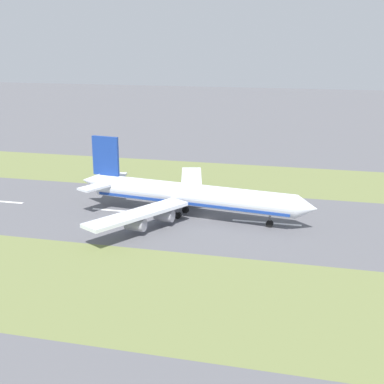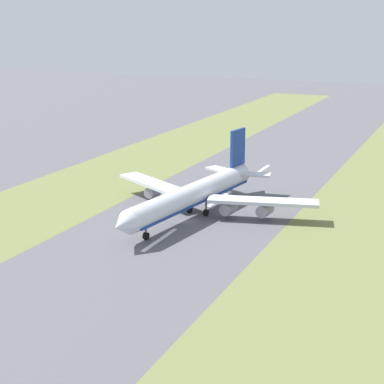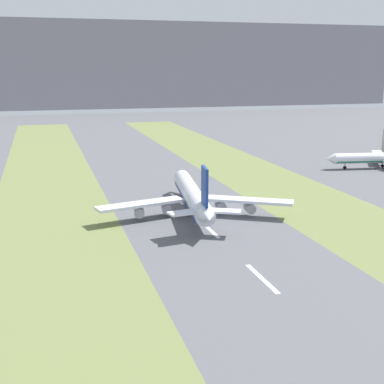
# 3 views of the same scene
# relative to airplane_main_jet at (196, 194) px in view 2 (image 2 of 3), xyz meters

# --- Properties ---
(ground_plane) EXTENTS (800.00, 800.00, 0.00)m
(ground_plane) POSITION_rel_airplane_main_jet_xyz_m (0.04, 5.74, -6.02)
(ground_plane) COLOR #56565B
(grass_median_west) EXTENTS (40.00, 600.00, 0.01)m
(grass_median_west) POSITION_rel_airplane_main_jet_xyz_m (-44.96, 5.74, -6.02)
(grass_median_west) COLOR olive
(grass_median_west) RESTS_ON ground
(grass_median_east) EXTENTS (40.00, 600.00, 0.01)m
(grass_median_east) POSITION_rel_airplane_main_jet_xyz_m (45.04, 5.74, -6.02)
(grass_median_east) COLOR olive
(grass_median_east) RESTS_ON ground
(centreline_dash_near) EXTENTS (1.20, 18.00, 0.01)m
(centreline_dash_near) POSITION_rel_airplane_main_jet_xyz_m (0.04, -58.11, -6.01)
(centreline_dash_near) COLOR silver
(centreline_dash_near) RESTS_ON ground
(centreline_dash_mid) EXTENTS (1.20, 18.00, 0.01)m
(centreline_dash_mid) POSITION_rel_airplane_main_jet_xyz_m (0.04, -18.11, -6.01)
(centreline_dash_mid) COLOR silver
(centreline_dash_mid) RESTS_ON ground
(centreline_dash_far) EXTENTS (1.20, 18.00, 0.01)m
(centreline_dash_far) POSITION_rel_airplane_main_jet_xyz_m (0.04, 21.89, -6.01)
(centreline_dash_far) COLOR silver
(centreline_dash_far) RESTS_ON ground
(airplane_main_jet) EXTENTS (63.53, 67.12, 20.20)m
(airplane_main_jet) POSITION_rel_airplane_main_jet_xyz_m (0.00, 0.00, 0.00)
(airplane_main_jet) COLOR silver
(airplane_main_jet) RESTS_ON ground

